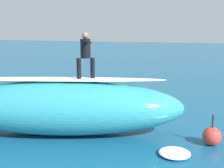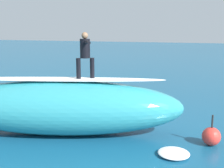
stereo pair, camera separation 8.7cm
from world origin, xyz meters
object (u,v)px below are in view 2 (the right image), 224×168
Objects in this scene: buoy_marker at (211,136)px; surfer_paddling at (132,100)px; surfboard_riding at (86,80)px; surfer_riding at (85,52)px; surfboard_paddling at (131,104)px.

surfer_paddling is at bearing -48.86° from buoy_marker.
surfer_riding is (0.00, 0.00, 0.94)m from surfboard_riding.
surfer_riding is 5.07m from surfboard_paddling.
surfboard_riding reaches higher than buoy_marker.
surfer_paddling is 5.40m from buoy_marker.
buoy_marker is at bearing 150.51° from surfboard_riding.
surfer_riding reaches higher than surfboard_riding.
buoy_marker is (-4.15, -0.24, -1.63)m from surfboard_riding.
buoy_marker reaches higher than surfer_paddling.
surfboard_riding is 1.98× the size of buoy_marker.
surfboard_riding is 4.47m from buoy_marker.
surfboard_paddling is at bearing -130.53° from surfboard_riding.
buoy_marker is (-4.15, -0.24, -2.57)m from surfer_riding.
surfer_riding is 1.56× the size of buoy_marker.
surfboard_riding is at bearing 3.27° from buoy_marker.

